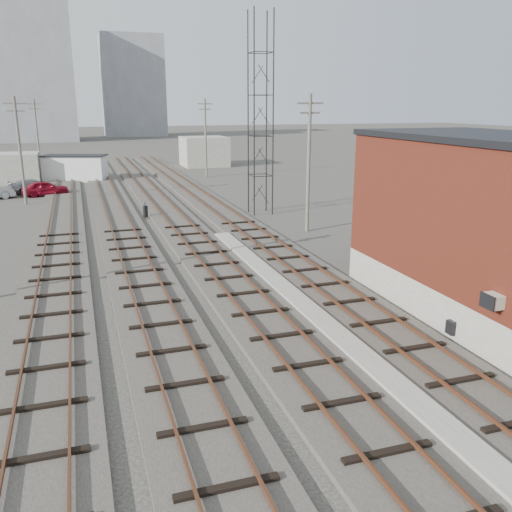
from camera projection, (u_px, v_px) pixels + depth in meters
name	position (u px, v px, depth m)	size (l,w,h in m)	color
ground	(149.00, 177.00, 64.25)	(320.00, 320.00, 0.00)	#282621
track_right	(212.00, 205.00, 45.76)	(3.20, 90.00, 0.39)	#332D28
track_mid_right	(164.00, 208.00, 44.56)	(3.20, 90.00, 0.39)	#332D28
track_mid_left	(114.00, 211.00, 43.36)	(3.20, 90.00, 0.39)	#332D28
track_left	(62.00, 214.00, 42.16)	(3.20, 90.00, 0.39)	#332D28
platform_curb	(308.00, 311.00, 22.28)	(0.90, 28.00, 0.26)	gray
brick_building	(491.00, 226.00, 21.61)	(6.54, 12.20, 7.22)	gray
lattice_tower	(260.00, 116.00, 41.00)	(1.60, 1.60, 15.00)	black
utility_pole_left_b	(20.00, 148.00, 45.48)	(1.80, 0.24, 9.00)	#595147
utility_pole_left_c	(37.00, 133.00, 68.35)	(1.80, 0.24, 9.00)	#595147
utility_pole_right_a	(309.00, 160.00, 35.63)	(1.80, 0.24, 9.00)	#595147
utility_pole_right_b	(206.00, 136.00, 63.08)	(1.80, 0.24, 9.00)	#595147
apartment_left	(23.00, 74.00, 123.41)	(22.00, 14.00, 30.00)	gray
apartment_right	(133.00, 86.00, 145.48)	(16.00, 12.00, 26.00)	gray
shed_left	(1.00, 168.00, 59.01)	(8.00, 5.00, 3.20)	gray
shed_right	(204.00, 151.00, 75.56)	(6.00, 6.00, 4.00)	gray
switch_stand	(145.00, 211.00, 40.85)	(0.35, 0.35, 1.16)	black
site_trailer	(75.00, 168.00, 60.85)	(7.44, 4.96, 2.89)	silver
car_red	(45.00, 188.00, 51.01)	(1.69, 4.21, 1.43)	maroon
car_grey	(33.00, 186.00, 52.54)	(1.87, 4.61, 1.34)	slate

